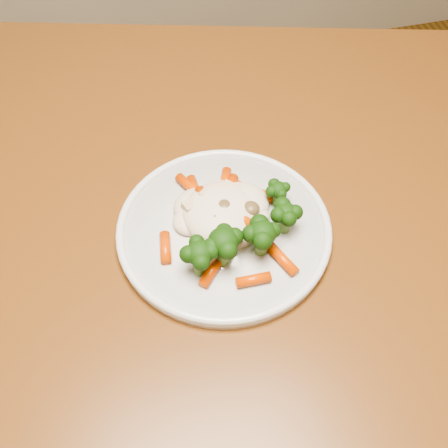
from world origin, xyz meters
The scene contains 3 objects.
dining_table centered at (-0.04, 0.17, 0.65)m, with size 1.38×1.10×0.75m.
plate centered at (-0.08, 0.16, 0.76)m, with size 0.25×0.25×0.01m, color silver.
meal centered at (-0.08, 0.15, 0.78)m, with size 0.17×0.18×0.05m.
Camera 1 is at (-0.18, -0.22, 1.29)m, focal length 45.00 mm.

